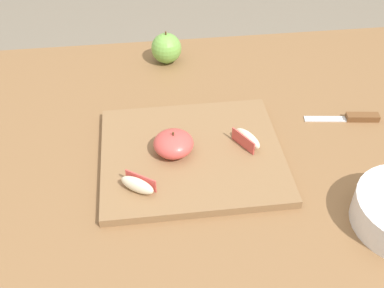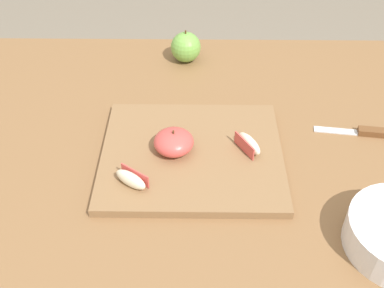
{
  "view_description": "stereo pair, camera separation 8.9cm",
  "coord_description": "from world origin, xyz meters",
  "views": [
    {
      "loc": [
        -0.05,
        -0.71,
        1.39
      ],
      "look_at": [
        0.04,
        -0.05,
        0.8
      ],
      "focal_mm": 43.39,
      "sensor_mm": 36.0,
      "label": 1
    },
    {
      "loc": [
        0.04,
        -0.72,
        1.39
      ],
      "look_at": [
        0.04,
        -0.05,
        0.8
      ],
      "focal_mm": 43.39,
      "sensor_mm": 36.0,
      "label": 2
    }
  ],
  "objects": [
    {
      "name": "cutting_board",
      "position": [
        0.04,
        -0.05,
        0.77
      ],
      "size": [
        0.35,
        0.31,
        0.02
      ],
      "color": "olive",
      "rests_on": "dining_table"
    },
    {
      "name": "apple_half_skin_up",
      "position": [
        -0.0,
        -0.05,
        0.8
      ],
      "size": [
        0.08,
        0.08,
        0.05
      ],
      "color": "#D14C47",
      "rests_on": "cutting_board"
    },
    {
      "name": "apple_wedge_right",
      "position": [
        0.15,
        -0.04,
        0.79
      ],
      "size": [
        0.05,
        0.07,
        0.03
      ],
      "color": "#F4EACC",
      "rests_on": "cutting_board"
    },
    {
      "name": "paring_knife",
      "position": [
        0.4,
        0.03,
        0.76
      ],
      "size": [
        0.16,
        0.04,
        0.01
      ],
      "color": "silver",
      "rests_on": "dining_table"
    },
    {
      "name": "dining_table",
      "position": [
        0.0,
        0.0,
        0.66
      ],
      "size": [
        1.39,
        0.84,
        0.76
      ],
      "color": "brown",
      "rests_on": "ground_plane"
    },
    {
      "name": "apple_wedge_left",
      "position": [
        -0.07,
        -0.14,
        0.79
      ],
      "size": [
        0.07,
        0.06,
        0.03
      ],
      "color": "#F4EACC",
      "rests_on": "cutting_board"
    },
    {
      "name": "whole_apple_granny_green",
      "position": [
        0.02,
        0.31,
        0.8
      ],
      "size": [
        0.08,
        0.08,
        0.08
      ],
      "color": "#70AD47",
      "rests_on": "dining_table"
    }
  ]
}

